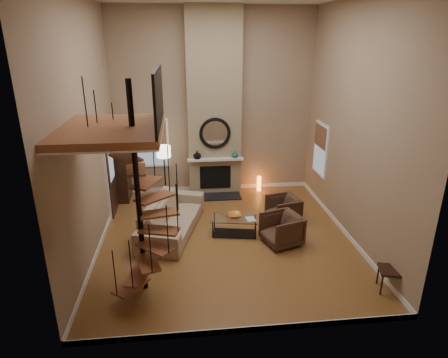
{
  "coord_description": "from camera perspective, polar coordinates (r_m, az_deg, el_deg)",
  "views": [
    {
      "loc": [
        -0.95,
        -8.3,
        4.66
      ],
      "look_at": [
        0.0,
        0.4,
        1.4
      ],
      "focal_mm": 30.84,
      "sensor_mm": 36.0,
      "label": 1
    }
  ],
  "objects": [
    {
      "name": "left_wall",
      "position": [
        8.76,
        -19.73,
        6.64
      ],
      "size": [
        0.02,
        6.5,
        5.5
      ],
      "primitive_type": "cube",
      "color": "#9D8265",
      "rests_on": "ground"
    },
    {
      "name": "mirror_disc",
      "position": [
        11.52,
        -1.34,
        6.8
      ],
      "size": [
        0.8,
        0.01,
        0.8
      ],
      "primitive_type": "cylinder",
      "rotation": [
        1.57,
        0.0,
        0.0
      ],
      "color": "white",
      "rests_on": "chimney_breast"
    },
    {
      "name": "side_chair",
      "position": [
        8.21,
        24.23,
        -11.82
      ],
      "size": [
        0.55,
        0.54,
        0.96
      ],
      "color": "black",
      "rests_on": "ground"
    },
    {
      "name": "ground",
      "position": [
        9.57,
        0.26,
        -8.75
      ],
      "size": [
        6.0,
        6.5,
        0.01
      ],
      "primitive_type": "cube",
      "color": "#A06A33",
      "rests_on": "ground"
    },
    {
      "name": "book",
      "position": [
        9.44,
        3.81,
        -6.01
      ],
      "size": [
        0.24,
        0.31,
        0.03
      ],
      "primitive_type": "imported",
      "rotation": [
        0.0,
        0.0,
        0.1
      ],
      "color": "gray",
      "rests_on": "coffee_table"
    },
    {
      "name": "accent_lamp",
      "position": [
        12.31,
        5.21,
        -0.67
      ],
      "size": [
        0.13,
        0.13,
        0.47
      ],
      "primitive_type": "cylinder",
      "color": "orange",
      "rests_on": "ground"
    },
    {
      "name": "chimney_breast",
      "position": [
        11.56,
        -1.46,
        10.9
      ],
      "size": [
        1.6,
        0.38,
        5.5
      ],
      "primitive_type": "cube",
      "color": "#948260",
      "rests_on": "ground"
    },
    {
      "name": "coffee_table",
      "position": [
        9.61,
        1.56,
        -6.68
      ],
      "size": [
        1.23,
        0.77,
        0.44
      ],
      "color": "silver",
      "rests_on": "ground"
    },
    {
      "name": "loft",
      "position": [
        6.75,
        -15.55,
        7.5
      ],
      "size": [
        1.7,
        2.2,
        1.09
      ],
      "color": "#965431",
      "rests_on": "left_wall"
    },
    {
      "name": "armchair_far",
      "position": [
        9.33,
        8.93,
        -7.33
      ],
      "size": [
        1.04,
        1.03,
        0.76
      ],
      "primitive_type": "imported",
      "rotation": [
        0.0,
        0.0,
        -1.26
      ],
      "color": "#482E21",
      "rests_on": "ground"
    },
    {
      "name": "mirror_frame",
      "position": [
        11.51,
        -1.33,
        6.79
      ],
      "size": [
        0.94,
        0.1,
        0.94
      ],
      "primitive_type": "torus",
      "rotation": [
        1.57,
        0.0,
        0.0
      ],
      "color": "black",
      "rests_on": "chimney_breast"
    },
    {
      "name": "window_back",
      "position": [
        11.96,
        -10.63,
        5.35
      ],
      "size": [
        1.02,
        0.06,
        1.52
      ],
      "color": "white",
      "rests_on": "back_wall"
    },
    {
      "name": "front_wall",
      "position": [
        5.48,
        4.16,
        0.01
      ],
      "size": [
        6.0,
        0.02,
        5.5
      ],
      "primitive_type": "cube",
      "color": "#9D8265",
      "rests_on": "ground"
    },
    {
      "name": "hutch",
      "position": [
        11.84,
        -14.98,
        1.44
      ],
      "size": [
        0.41,
        0.88,
        1.96
      ],
      "primitive_type": "cube",
      "color": "black",
      "rests_on": "ground"
    },
    {
      "name": "baseboard_front",
      "position": [
        6.9,
        3.53,
        -21.38
      ],
      "size": [
        6.0,
        0.02,
        0.12
      ],
      "primitive_type": "cube",
      "color": "white",
      "rests_on": "ground"
    },
    {
      "name": "baseboard_right",
      "position": [
        10.28,
        17.2,
        -7.16
      ],
      "size": [
        0.02,
        6.5,
        0.12
      ],
      "primitive_type": "cube",
      "color": "white",
      "rests_on": "ground"
    },
    {
      "name": "sofa",
      "position": [
        9.83,
        -7.75,
        -5.49
      ],
      "size": [
        1.77,
        2.94,
        0.8
      ],
      "primitive_type": "imported",
      "rotation": [
        0.0,
        0.0,
        1.3
      ],
      "color": "tan",
      "rests_on": "ground"
    },
    {
      "name": "bowl",
      "position": [
        9.56,
        1.53,
        -5.4
      ],
      "size": [
        0.36,
        0.36,
        0.09
      ],
      "primitive_type": "imported",
      "color": "#C36F22",
      "rests_on": "coffee_table"
    },
    {
      "name": "vase_right",
      "position": [
        11.73,
        1.63,
        3.68
      ],
      "size": [
        0.2,
        0.2,
        0.21
      ],
      "primitive_type": "imported",
      "color": "#185552",
      "rests_on": "mantel"
    },
    {
      "name": "spiral_stair",
      "position": [
        7.17,
        -12.38,
        -3.75
      ],
      "size": [
        1.47,
        1.47,
        4.06
      ],
      "color": "black",
      "rests_on": "ground"
    },
    {
      "name": "window_right",
      "position": [
        11.43,
        14.12,
        4.41
      ],
      "size": [
        0.06,
        1.02,
        1.52
      ],
      "color": "white",
      "rests_on": "right_wall"
    },
    {
      "name": "right_wall",
      "position": [
        9.39,
        18.97,
        7.59
      ],
      "size": [
        0.02,
        6.5,
        5.5
      ],
      "primitive_type": "cube",
      "color": "#9D8265",
      "rests_on": "ground"
    },
    {
      "name": "firebox",
      "position": [
        11.93,
        -1.29,
        0.27
      ],
      "size": [
        0.95,
        0.02,
        0.72
      ],
      "primitive_type": "cube",
      "color": "black",
      "rests_on": "chimney_breast"
    },
    {
      "name": "baseboard_back",
      "position": [
        12.46,
        -1.42,
        -1.25
      ],
      "size": [
        6.0,
        0.02,
        0.12
      ],
      "primitive_type": "cube",
      "color": "white",
      "rests_on": "ground"
    },
    {
      "name": "hearth",
      "position": [
        11.86,
        -1.14,
        -2.62
      ],
      "size": [
        1.5,
        0.6,
        0.04
      ],
      "primitive_type": "cube",
      "color": "black",
      "rests_on": "ground"
    },
    {
      "name": "back_wall",
      "position": [
        11.75,
        -1.54,
        11.05
      ],
      "size": [
        6.0,
        0.02,
        5.5
      ],
      "primitive_type": "cube",
      "color": "#9D8265",
      "rests_on": "ground"
    },
    {
      "name": "armchair_near",
      "position": [
        10.37,
        9.13,
        -4.39
      ],
      "size": [
        0.92,
        0.91,
        0.7
      ],
      "primitive_type": "imported",
      "rotation": [
        0.0,
        0.0,
        -1.34
      ],
      "color": "#482E21",
      "rests_on": "ground"
    },
    {
      "name": "vase_left",
      "position": [
        11.62,
        -4.0,
        3.59
      ],
      "size": [
        0.24,
        0.24,
        0.25
      ],
      "primitive_type": "imported",
      "color": "black",
      "rests_on": "mantel"
    },
    {
      "name": "entry_door",
      "position": [
        10.91,
        -16.45,
        0.23
      ],
      "size": [
        0.1,
        1.05,
        2.16
      ],
      "color": "white",
      "rests_on": "ground"
    },
    {
      "name": "baseboard_left",
      "position": [
        9.71,
        -17.78,
        -8.94
      ],
      "size": [
        0.02,
        6.5,
        0.12
      ],
      "primitive_type": "cube",
      "color": "white",
      "rests_on": "ground"
    },
    {
      "name": "mantel",
      "position": [
        11.66,
        -1.27,
        2.9
      ],
      "size": [
        1.7,
        0.18,
        0.06
      ],
      "primitive_type": "cube",
      "color": "white",
      "rests_on": "chimney_breast"
    },
    {
      "name": "floor_lamp",
      "position": [
        11.23,
        -8.91,
        3.37
      ],
      "size": [
        0.4,
        0.4,
        1.71
      ],
      "color": "black",
      "rests_on": "ground"
    }
  ]
}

